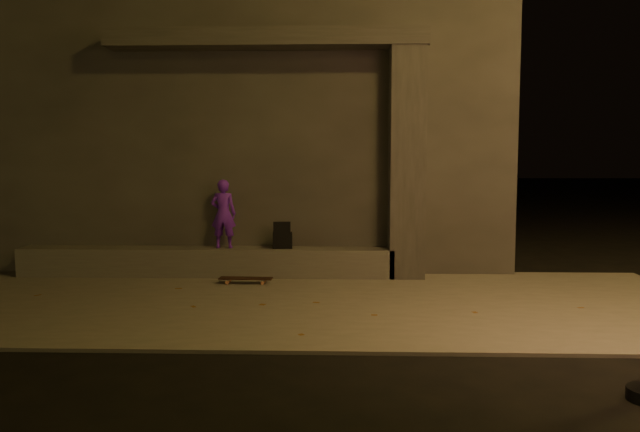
{
  "coord_description": "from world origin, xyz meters",
  "views": [
    {
      "loc": [
        0.66,
        -6.13,
        1.9
      ],
      "look_at": [
        0.39,
        2.0,
        1.17
      ],
      "focal_mm": 35.0,
      "sensor_mm": 36.0,
      "label": 1
    }
  ],
  "objects_px": {
    "column": "(407,164)",
    "backpack": "(283,239)",
    "skateboarder": "(223,214)",
    "skateboard": "(246,279)"
  },
  "relations": [
    {
      "from": "column",
      "to": "backpack",
      "type": "distance_m",
      "value": 2.31
    },
    {
      "from": "skateboarder",
      "to": "backpack",
      "type": "height_order",
      "value": "skateboarder"
    },
    {
      "from": "backpack",
      "to": "skateboard",
      "type": "xyz_separation_m",
      "value": [
        -0.5,
        -0.65,
        -0.53
      ]
    },
    {
      "from": "column",
      "to": "skateboard",
      "type": "xyz_separation_m",
      "value": [
        -2.47,
        -0.65,
        -1.73
      ]
    },
    {
      "from": "column",
      "to": "backpack",
      "type": "height_order",
      "value": "column"
    },
    {
      "from": "backpack",
      "to": "skateboard",
      "type": "height_order",
      "value": "backpack"
    },
    {
      "from": "skateboarder",
      "to": "backpack",
      "type": "relative_size",
      "value": 2.53
    },
    {
      "from": "skateboarder",
      "to": "skateboard",
      "type": "distance_m",
      "value": 1.22
    },
    {
      "from": "column",
      "to": "skateboarder",
      "type": "distance_m",
      "value": 3.03
    },
    {
      "from": "skateboarder",
      "to": "backpack",
      "type": "bearing_deg",
      "value": -178.24
    }
  ]
}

